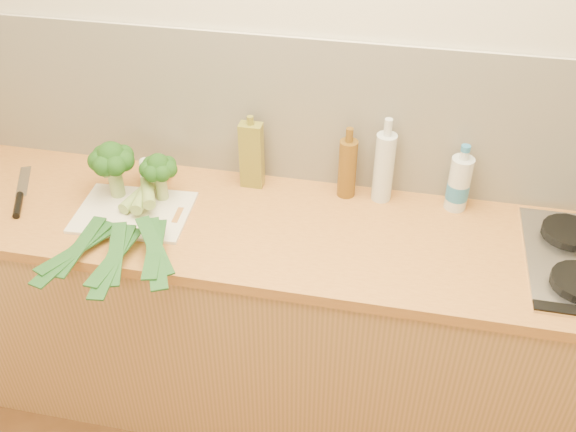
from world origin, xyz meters
name	(u,v)px	position (x,y,z in m)	size (l,w,h in m)	color
room_shell	(315,114)	(0.00, 1.49, 1.17)	(3.50, 3.50, 3.50)	beige
counter	(297,321)	(0.00, 1.20, 0.45)	(3.20, 0.62, 0.90)	tan
chopping_board	(134,212)	(-0.57, 1.16, 0.91)	(0.38, 0.28, 0.01)	white
broccoli_left	(112,160)	(-0.66, 1.24, 1.06)	(0.16, 0.16, 0.21)	#92A962
broccoli_right	(159,169)	(-0.50, 1.25, 1.03)	(0.13, 0.13, 0.18)	#92A962
leek_front	(124,208)	(-0.59, 1.14, 0.93)	(0.22, 0.68, 0.04)	white
leek_mid	(137,208)	(-0.54, 1.13, 0.95)	(0.14, 0.71, 0.04)	white
leek_back	(149,204)	(-0.49, 1.13, 0.97)	(0.34, 0.64, 0.04)	white
chefs_knife	(20,199)	(-0.99, 1.15, 0.91)	(0.16, 0.31, 0.02)	silver
oil_tin	(252,155)	(-0.21, 1.42, 1.03)	(0.08, 0.05, 0.28)	olive
glass_bottle	(384,166)	(0.25, 1.42, 1.03)	(0.07, 0.07, 0.31)	silver
amber_bottle	(347,167)	(0.13, 1.42, 1.01)	(0.06, 0.06, 0.27)	brown
water_bottle	(459,185)	(0.51, 1.42, 0.99)	(0.08, 0.08, 0.23)	silver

